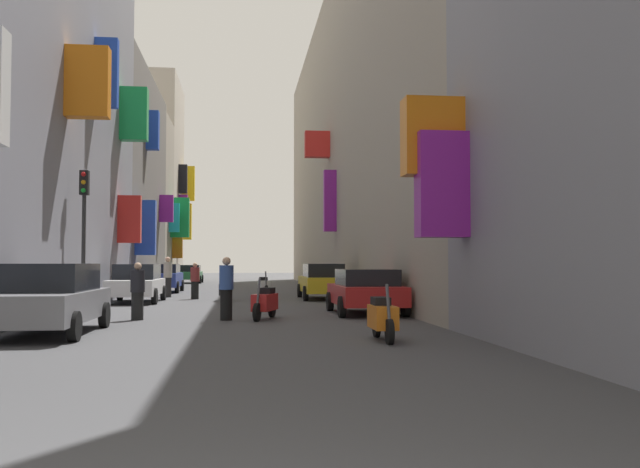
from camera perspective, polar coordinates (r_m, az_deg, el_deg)
The scene contains 20 objects.
ground_plane at distance 32.69m, azimuth -7.00°, elevation -5.08°, with size 140.00×140.00×0.00m, color #424244.
building_left_mid_b at distance 41.82m, azimuth -17.91°, elevation 4.15°, with size 6.99×14.36×12.45m.
building_left_mid_c at distance 51.63m, azimuth -15.68°, elevation 2.66°, with size 7.35×5.70×12.06m.
building_left_far at distance 59.12m, azimuth -14.53°, elevation 4.30°, with size 7.10×9.04×16.73m.
building_right_mid_b at distance 40.38m, azimuth 4.66°, elevation 7.62°, with size 7.35×47.30×17.12m.
parked_car_red at distance 20.59m, azimuth 3.85°, elevation -4.69°, with size 2.00×3.98×1.34m.
parked_car_grey at distance 15.88m, azimuth -21.59°, elevation -4.94°, with size 1.93×4.44×1.52m.
parked_car_blue at distance 36.66m, azimuth -12.95°, elevation -3.53°, with size 1.90×4.36×1.46m.
parked_car_white at distance 27.55m, azimuth -15.03°, elevation -3.92°, with size 1.91×4.28×1.48m.
parked_car_yellow at distance 28.98m, azimuth 0.22°, elevation -3.90°, with size 1.88×4.40×1.49m.
parked_car_green at distance 52.52m, azimuth -10.81°, elevation -3.25°, with size 1.88×4.10×1.36m.
scooter_orange at distance 13.65m, azimuth 5.23°, elevation -6.92°, with size 0.45×1.78×1.13m.
scooter_red at distance 18.71m, azimuth -4.61°, elevation -5.69°, with size 0.78×1.84×1.13m.
scooter_white at distance 32.67m, azimuth -4.69°, elevation -4.28°, with size 0.58×1.81×1.13m.
scooter_black at distance 27.88m, azimuth -7.88°, elevation -4.59°, with size 0.50×1.85×1.13m.
pedestrian_crossing at distance 31.19m, azimuth -12.58°, elevation -3.52°, with size 0.45×0.45×1.79m.
pedestrian_near_left at distance 18.49m, azimuth -7.81°, elevation -4.54°, with size 0.52×0.52×1.69m.
pedestrian_near_right at distance 19.04m, azimuth -14.97°, elevation -4.66°, with size 0.52×0.52×1.54m.
pedestrian_mid_street at distance 29.33m, azimuth -10.38°, elevation -3.88°, with size 0.45×0.45×1.54m.
traffic_light_near_corner at distance 22.15m, azimuth -19.09°, elevation 1.43°, with size 0.26×0.34×4.37m.
Camera 1 is at (0.26, -2.66, 1.54)m, focal length 38.38 mm.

